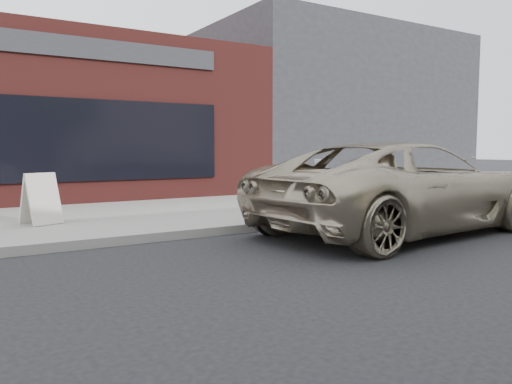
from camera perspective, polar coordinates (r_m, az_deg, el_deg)
ground at (r=5.13m, az=11.60°, el=-12.08°), size 120.00×120.00×0.00m
near_sidewalk at (r=11.17m, az=-13.94°, el=-2.47°), size 44.00×6.00×0.15m
neighbour_building at (r=22.12m, az=5.52°, el=8.87°), size 10.00×10.00×6.00m
motorcycle at (r=8.92m, az=4.47°, el=-1.03°), size 2.06×0.85×1.31m
minivan at (r=9.26m, az=16.35°, el=0.50°), size 5.99×3.13×1.61m
sandwich_sign at (r=9.69m, az=-23.41°, el=-0.68°), size 0.72×0.70×0.92m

